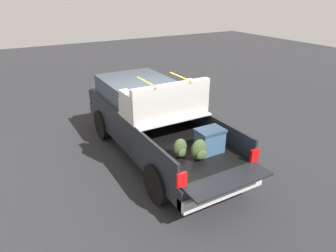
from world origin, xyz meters
name	(u,v)px	position (x,y,z in m)	size (l,w,h in m)	color
ground_plane	(157,155)	(0.00, 0.00, 0.00)	(40.00, 40.00, 0.00)	#262628
pickup_truck	(150,118)	(0.36, 0.00, 0.97)	(6.05, 2.06, 2.23)	black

